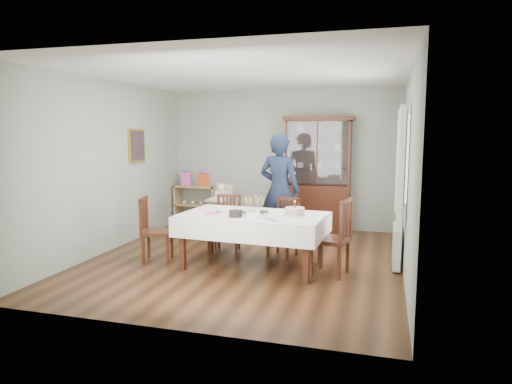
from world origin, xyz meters
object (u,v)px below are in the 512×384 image
at_px(chair_far_right, 283,239).
at_px(champagne_tray, 255,208).
at_px(sideboard, 197,205).
at_px(gift_bag_pink, 186,177).
at_px(chair_far_left, 228,235).
at_px(china_cabinet, 318,173).
at_px(chair_end_right, 331,252).
at_px(dining_table, 253,240).
at_px(chair_end_left, 157,242).
at_px(high_chair, 222,218).
at_px(gift_bag_orange, 203,178).
at_px(woman, 279,190).
at_px(birthday_cake, 295,212).

relative_size(chair_far_right, champagne_tray, 2.27).
relative_size(sideboard, chair_far_right, 1.01).
bearing_deg(gift_bag_pink, chair_far_left, -50.17).
xyz_separation_m(china_cabinet, chair_end_right, (0.57, -2.61, -0.82)).
bearing_deg(gift_bag_pink, dining_table, -49.77).
height_order(chair_far_right, chair_end_left, chair_end_left).
bearing_deg(chair_end_right, champagne_tray, -82.99).
distance_m(chair_far_right, chair_end_left, 1.90).
bearing_deg(high_chair, gift_bag_orange, 137.79).
distance_m(woman, champagne_tray, 1.23).
bearing_deg(dining_table, sideboard, 127.13).
distance_m(chair_far_left, chair_end_right, 1.88).
bearing_deg(dining_table, chair_end_left, -176.32).
bearing_deg(chair_far_left, birthday_cake, -40.26).
bearing_deg(woman, chair_far_right, 117.73).
distance_m(chair_end_right, high_chair, 2.56).
height_order(chair_end_left, gift_bag_orange, gift_bag_orange).
bearing_deg(chair_far_left, gift_bag_orange, 111.99).
distance_m(woman, gift_bag_pink, 2.60).
distance_m(china_cabinet, chair_far_left, 2.36).
xyz_separation_m(sideboard, chair_far_right, (2.26, -1.94, -0.14)).
relative_size(chair_far_right, birthday_cake, 2.89).
bearing_deg(chair_end_right, woman, -130.23).
relative_size(china_cabinet, chair_end_right, 2.12).
relative_size(chair_far_right, high_chair, 0.89).
xyz_separation_m(chair_far_left, chair_far_right, (0.92, -0.05, -0.00)).
xyz_separation_m(chair_end_left, high_chair, (0.46, 1.53, 0.11)).
height_order(chair_end_left, woman, woman).
bearing_deg(dining_table, birthday_cake, 1.57).
xyz_separation_m(chair_end_left, champagne_tray, (1.45, 0.17, 0.55)).
relative_size(dining_table, birthday_cake, 6.74).
relative_size(chair_end_right, woman, 0.55).
bearing_deg(dining_table, woman, 86.63).
relative_size(china_cabinet, gift_bag_orange, 6.19).
xyz_separation_m(high_chair, champagne_tray, (1.00, -1.36, 0.44)).
height_order(chair_end_left, high_chair, high_chair).
distance_m(high_chair, gift_bag_pink, 1.75).
distance_m(high_chair, gift_bag_orange, 1.52).
xyz_separation_m(china_cabinet, gift_bag_orange, (-2.34, 0.00, -0.17)).
relative_size(chair_end_left, champagne_tray, 2.43).
distance_m(chair_far_right, gift_bag_pink, 3.21).
bearing_deg(gift_bag_orange, chair_end_left, -82.46).
xyz_separation_m(chair_far_left, high_chair, (-0.37, 0.72, 0.12)).
xyz_separation_m(chair_far_left, champagne_tray, (0.63, -0.65, 0.57)).
bearing_deg(gift_bag_orange, woman, -34.28).
height_order(champagne_tray, birthday_cake, champagne_tray).
height_order(chair_end_left, champagne_tray, champagne_tray).
relative_size(dining_table, gift_bag_pink, 5.66).
xyz_separation_m(champagne_tray, gift_bag_pink, (-2.19, 2.51, 0.13)).
distance_m(champagne_tray, gift_bag_orange, 3.10).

